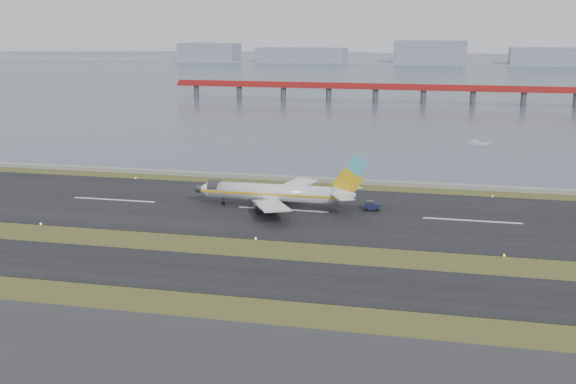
# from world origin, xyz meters

# --- Properties ---
(ground) EXTENTS (1000.00, 1000.00, 0.00)m
(ground) POSITION_xyz_m (0.00, 0.00, 0.00)
(ground) COLOR #384C1B
(ground) RESTS_ON ground
(taxiway_strip) EXTENTS (1000.00, 18.00, 0.10)m
(taxiway_strip) POSITION_xyz_m (0.00, -12.00, 0.05)
(taxiway_strip) COLOR black
(taxiway_strip) RESTS_ON ground
(runway_strip) EXTENTS (1000.00, 45.00, 0.10)m
(runway_strip) POSITION_xyz_m (0.00, 30.00, 0.05)
(runway_strip) COLOR black
(runway_strip) RESTS_ON ground
(seawall) EXTENTS (1000.00, 2.50, 1.00)m
(seawall) POSITION_xyz_m (0.00, 60.00, 0.50)
(seawall) COLOR gray
(seawall) RESTS_ON ground
(bay_water) EXTENTS (1400.00, 800.00, 1.30)m
(bay_water) POSITION_xyz_m (0.00, 460.00, 0.00)
(bay_water) COLOR #42505E
(bay_water) RESTS_ON ground
(red_pier) EXTENTS (260.00, 5.00, 10.20)m
(red_pier) POSITION_xyz_m (20.00, 250.00, 7.28)
(red_pier) COLOR #A71E1C
(red_pier) RESTS_ON ground
(far_shoreline) EXTENTS (1400.00, 80.00, 60.50)m
(far_shoreline) POSITION_xyz_m (13.62, 620.00, 6.07)
(far_shoreline) COLOR #8890A1
(far_shoreline) RESTS_ON ground
(airliner) EXTENTS (38.52, 32.89, 12.80)m
(airliner) POSITION_xyz_m (-1.59, 31.23, 3.46)
(airliner) COLOR white
(airliner) RESTS_ON ground
(pushback_tug) EXTENTS (3.62, 2.36, 2.20)m
(pushback_tug) POSITION_xyz_m (18.78, 33.83, 1.07)
(pushback_tug) COLOR #151A39
(pushback_tug) RESTS_ON ground
(workboat_near) EXTENTS (7.41, 4.39, 1.72)m
(workboat_near) POSITION_xyz_m (43.59, 127.14, 0.54)
(workboat_near) COLOR silver
(workboat_near) RESTS_ON ground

